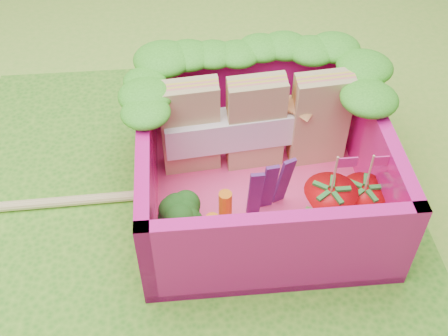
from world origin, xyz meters
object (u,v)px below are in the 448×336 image
broccoli (182,215)px  sandwich_stack (257,123)px  chopsticks (25,205)px  bento_box (261,162)px  strawberry_left (328,208)px  strawberry_right (361,204)px

broccoli → sandwich_stack: bearing=50.9°
broccoli → chopsticks: bearing=159.3°
bento_box → sandwich_stack: size_ratio=1.20×
sandwich_stack → strawberry_left: size_ratio=2.09×
broccoli → strawberry_right: strawberry_right is taller
broccoli → strawberry_right: size_ratio=0.70×
bento_box → strawberry_right: size_ratio=2.67×
sandwich_stack → bento_box: bearing=-91.3°
strawberry_right → chopsticks: 1.86m
bento_box → strawberry_right: bearing=-28.0°
bento_box → chopsticks: (-1.33, 0.03, -0.25)m
strawberry_right → bento_box: bearing=152.0°
sandwich_stack → broccoli: sandwich_stack is taller
sandwich_stack → strawberry_right: bearing=-46.6°
chopsticks → sandwich_stack: bearing=9.4°
broccoli → chopsticks: 0.97m
bento_box → sandwich_stack: sandwich_stack is taller
chopsticks → strawberry_right: bearing=-9.3°
strawberry_right → chopsticks: (-1.83, 0.30, -0.16)m
strawberry_right → broccoli: bearing=-177.9°
broccoli → strawberry_right: 0.95m
strawberry_left → chopsticks: bearing=168.9°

